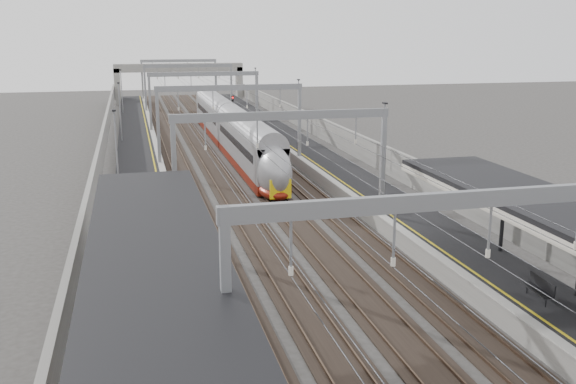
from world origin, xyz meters
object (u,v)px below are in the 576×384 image
train (233,135)px  signal_green (157,108)px  overbridge (179,73)px  bench (539,287)px

train → signal_green: bearing=107.1°
overbridge → bench: size_ratio=11.57×
bench → signal_green: bearing=101.5°
overbridge → bench: overbridge is taller
overbridge → train: (1.50, -49.87, -3.36)m
train → signal_green: 22.84m
overbridge → bench: bearing=-85.1°
bench → overbridge: bearing=94.9°
train → bench: size_ratio=23.83×
overbridge → signal_green: (-5.20, -28.04, -2.89)m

